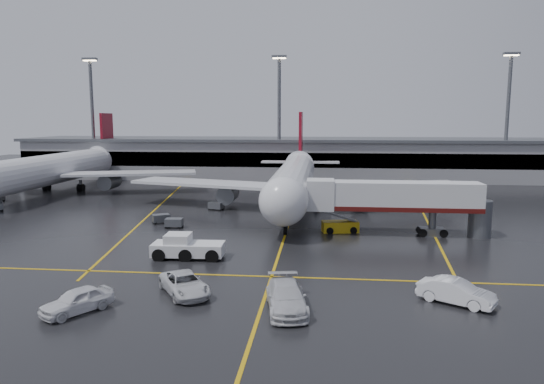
# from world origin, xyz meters

# --- Properties ---
(ground) EXTENTS (220.00, 220.00, 0.00)m
(ground) POSITION_xyz_m (0.00, 0.00, 0.00)
(ground) COLOR black
(ground) RESTS_ON ground
(apron_line_centre) EXTENTS (0.25, 90.00, 0.02)m
(apron_line_centre) POSITION_xyz_m (0.00, 0.00, 0.01)
(apron_line_centre) COLOR gold
(apron_line_centre) RESTS_ON ground
(apron_line_stop) EXTENTS (60.00, 0.25, 0.02)m
(apron_line_stop) POSITION_xyz_m (0.00, -22.00, 0.01)
(apron_line_stop) COLOR gold
(apron_line_stop) RESTS_ON ground
(apron_line_left) EXTENTS (9.99, 69.35, 0.02)m
(apron_line_left) POSITION_xyz_m (-20.00, 10.00, 0.01)
(apron_line_left) COLOR gold
(apron_line_left) RESTS_ON ground
(apron_line_right) EXTENTS (7.57, 69.64, 0.02)m
(apron_line_right) POSITION_xyz_m (18.00, 10.00, 0.01)
(apron_line_right) COLOR gold
(apron_line_right) RESTS_ON ground
(terminal) EXTENTS (122.00, 19.00, 8.60)m
(terminal) POSITION_xyz_m (0.00, 47.93, 4.32)
(terminal) COLOR gray
(terminal) RESTS_ON ground
(light_mast_left) EXTENTS (3.00, 1.20, 25.45)m
(light_mast_left) POSITION_xyz_m (-45.00, 42.00, 14.47)
(light_mast_left) COLOR #595B60
(light_mast_left) RESTS_ON ground
(light_mast_mid) EXTENTS (3.00, 1.20, 25.45)m
(light_mast_mid) POSITION_xyz_m (-5.00, 42.00, 14.47)
(light_mast_mid) COLOR #595B60
(light_mast_mid) RESTS_ON ground
(light_mast_right) EXTENTS (3.00, 1.20, 25.45)m
(light_mast_right) POSITION_xyz_m (40.00, 42.00, 14.47)
(light_mast_right) COLOR #595B60
(light_mast_right) RESTS_ON ground
(main_airliner) EXTENTS (48.80, 45.60, 14.10)m
(main_airliner) POSITION_xyz_m (0.00, 9.70, 4.21)
(main_airliner) COLOR silver
(main_airliner) RESTS_ON ground
(second_airliner) EXTENTS (48.80, 45.60, 14.10)m
(second_airliner) POSITION_xyz_m (-42.00, 21.70, 4.21)
(second_airliner) COLOR silver
(second_airliner) RESTS_ON ground
(jet_bridge) EXTENTS (19.90, 3.40, 6.05)m
(jet_bridge) POSITION_xyz_m (11.87, -6.00, 3.93)
(jet_bridge) COLOR silver
(jet_bridge) RESTS_ON ground
(pushback_tractor) EXTENTS (6.62, 3.04, 2.33)m
(pushback_tractor) POSITION_xyz_m (-8.38, -17.23, 0.93)
(pushback_tractor) COLOR silver
(pushback_tractor) RESTS_ON ground
(belt_loader) EXTENTS (4.27, 2.50, 2.55)m
(belt_loader) POSITION_xyz_m (6.08, -5.11, 0.63)
(belt_loader) COLOR gold
(belt_loader) RESTS_ON ground
(service_van_a) EXTENTS (5.18, 6.03, 1.54)m
(service_van_a) POSITION_xyz_m (-5.89, -26.67, 0.77)
(service_van_a) COLOR silver
(service_van_a) RESTS_ON ground
(service_van_b) EXTENTS (3.49, 6.51, 1.79)m
(service_van_b) POSITION_xyz_m (1.70, -28.94, 0.90)
(service_van_b) COLOR silver
(service_van_b) RESTS_ON ground
(service_van_c) EXTENTS (5.31, 4.25, 1.69)m
(service_van_c) POSITION_xyz_m (13.27, -26.58, 0.85)
(service_van_c) COLOR white
(service_van_c) RESTS_ON ground
(service_van_d) EXTENTS (4.27, 5.05, 1.63)m
(service_van_d) POSITION_xyz_m (-11.99, -30.74, 0.82)
(service_van_d) COLOR white
(service_van_d) RESTS_ON ground
(baggage_cart_a) EXTENTS (2.07, 1.42, 1.12)m
(baggage_cart_a) POSITION_xyz_m (-13.31, -4.84, 0.63)
(baggage_cart_a) COLOR #595B60
(baggage_cart_a) RESTS_ON ground
(baggage_cart_b) EXTENTS (2.38, 2.12, 1.12)m
(baggage_cart_b) POSITION_xyz_m (-15.66, -2.51, 0.63)
(baggage_cart_b) COLOR #595B60
(baggage_cart_b) RESTS_ON ground
(baggage_cart_c) EXTENTS (2.29, 1.83, 1.12)m
(baggage_cart_c) POSITION_xyz_m (-10.84, 7.08, 0.63)
(baggage_cart_c) COLOR #595B60
(baggage_cart_c) RESTS_ON ground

